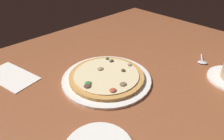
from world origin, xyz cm
name	(u,v)px	position (x,y,z in cm)	size (l,w,h in cm)	color
dining_table	(117,78)	(0.00, 0.00, 2.00)	(150.00, 110.00, 4.00)	brown
pizza_main	(106,77)	(5.91, -0.22, 5.17)	(33.35, 33.35, 3.39)	white
paper_menu	(11,76)	(30.93, -27.25, 4.15)	(11.38, 21.70, 0.30)	white
spoon	(202,61)	(-32.43, 19.29, 4.46)	(9.05, 6.36, 1.00)	silver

